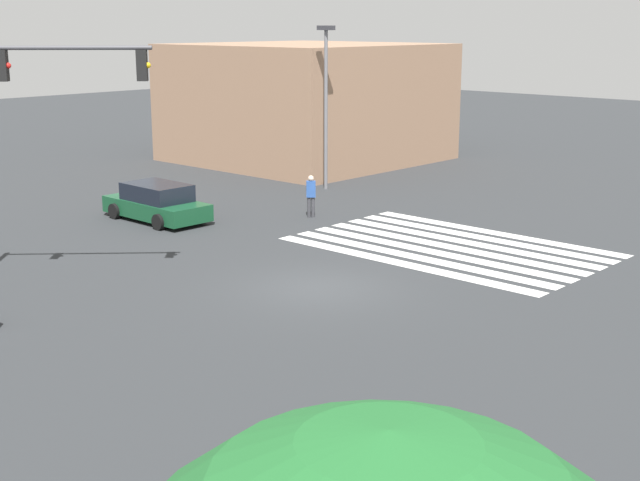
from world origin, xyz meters
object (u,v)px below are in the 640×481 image
object	(u,v)px
street_light_pole_a	(326,92)
fire_hydrant	(378,442)
traffic_signal_mast	(3,116)
car_0	(157,203)
pedestrian	(311,194)

from	to	relation	value
street_light_pole_a	fire_hydrant	world-z (taller)	street_light_pole_a
traffic_signal_mast	street_light_pole_a	world-z (taller)	street_light_pole_a
car_0	street_light_pole_a	xyz separation A→B (m)	(-0.33, -9.43, 3.78)
traffic_signal_mast	car_0	distance (m)	10.66
traffic_signal_mast	street_light_pole_a	bearing A→B (deg)	58.62
fire_hydrant	street_light_pole_a	bearing A→B (deg)	-45.83
car_0	fire_hydrant	world-z (taller)	car_0
car_0	fire_hydrant	size ratio (longest dim) A/B	5.39
street_light_pole_a	fire_hydrant	xyz separation A→B (m)	(-18.46, 19.00, -4.04)
car_0	fire_hydrant	bearing A→B (deg)	153.85
pedestrian	car_0	bearing A→B (deg)	-86.69
pedestrian	street_light_pole_a	world-z (taller)	street_light_pole_a
pedestrian	fire_hydrant	world-z (taller)	pedestrian
traffic_signal_mast	car_0	bearing A→B (deg)	73.72
car_0	pedestrian	xyz separation A→B (m)	(-4.03, -4.47, 0.24)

